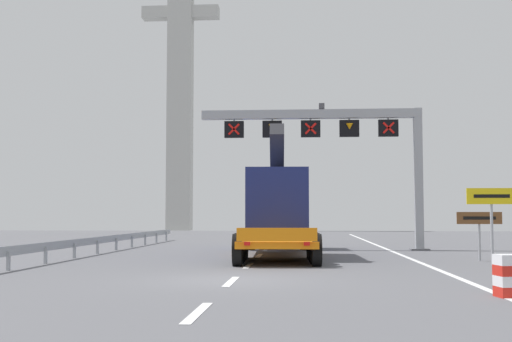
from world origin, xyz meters
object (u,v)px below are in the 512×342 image
at_px(exit_sign_yellow, 492,206).
at_px(bridge_pylon_distant, 181,51).
at_px(tourist_info_sign_brown, 479,223).
at_px(heavy_haul_truck_orange, 277,210).
at_px(overhead_lane_gantry, 339,136).

distance_m(exit_sign_yellow, bridge_pylon_distant, 59.18).
bearing_deg(tourist_info_sign_brown, heavy_haul_truck_orange, 151.74).
bearing_deg(tourist_info_sign_brown, bridge_pylon_distant, 112.76).
distance_m(overhead_lane_gantry, tourist_info_sign_brown, 10.09).
xyz_separation_m(heavy_haul_truck_orange, exit_sign_yellow, (7.68, -6.56, 0.07)).
relative_size(heavy_haul_truck_orange, exit_sign_yellow, 5.29).
height_order(overhead_lane_gantry, heavy_haul_truck_orange, overhead_lane_gantry).
distance_m(heavy_haul_truck_orange, tourist_info_sign_brown, 8.94).
relative_size(overhead_lane_gantry, tourist_info_sign_brown, 6.12).
bearing_deg(overhead_lane_gantry, exit_sign_yellow, -65.08).
relative_size(heavy_haul_truck_orange, tourist_info_sign_brown, 7.60).
distance_m(overhead_lane_gantry, exit_sign_yellow, 11.69).
xyz_separation_m(overhead_lane_gantry, heavy_haul_truck_orange, (-3.01, -3.50, -3.76)).
height_order(tourist_info_sign_brown, bridge_pylon_distant, bridge_pylon_distant).
bearing_deg(heavy_haul_truck_orange, bridge_pylon_distant, 105.96).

